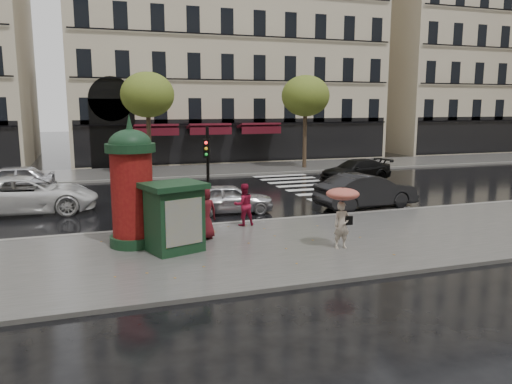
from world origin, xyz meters
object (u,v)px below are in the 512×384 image
object	(u,v)px
woman_red	(244,205)
car_darkgrey	(366,191)
newsstand	(174,216)
car_far_silver	(9,180)
car_black	(355,170)
car_silver	(230,198)
man_burgundy	(204,212)
car_white	(28,195)
woman_umbrella	(342,208)
traffic_light	(208,168)
morris_column	(132,184)

from	to	relation	value
woman_red	car_darkgrey	size ratio (longest dim) A/B	0.34
woman_red	newsstand	bearing A→B (deg)	36.97
car_far_silver	car_black	bearing A→B (deg)	86.91
newsstand	car_silver	size ratio (longest dim) A/B	0.57
car_silver	car_far_silver	size ratio (longest dim) A/B	0.83
man_burgundy	car_white	bearing A→B (deg)	-58.84
woman_umbrella	traffic_light	bearing A→B (deg)	133.54
man_burgundy	car_black	distance (m)	15.79
man_burgundy	newsstand	bearing A→B (deg)	32.41
woman_red	car_white	bearing A→B (deg)	-37.66
woman_red	traffic_light	size ratio (longest dim) A/B	0.43
morris_column	car_black	distance (m)	17.61
car_white	car_far_silver	distance (m)	5.37
traffic_light	car_darkgrey	distance (m)	8.17
woman_umbrella	newsstand	xyz separation A→B (m)	(-4.96, 1.38, -0.21)
woman_umbrella	newsstand	distance (m)	5.15
morris_column	car_white	xyz separation A→B (m)	(-3.75, 6.90, -1.32)
woman_red	car_black	xyz separation A→B (m)	(9.92, 9.13, -0.24)
morris_column	car_darkgrey	size ratio (longest dim) A/B	0.89
newsstand	car_silver	xyz separation A→B (m)	(3.21, 5.25, -0.57)
newsstand	car_darkgrey	world-z (taller)	newsstand
car_silver	car_white	xyz separation A→B (m)	(-8.09, 2.71, 0.16)
woman_umbrella	car_far_silver	xyz separation A→B (m)	(-11.23, 14.53, -0.65)
newsstand	car_far_silver	size ratio (longest dim) A/B	0.47
car_darkgrey	car_white	size ratio (longest dim) A/B	0.82
car_darkgrey	car_white	distance (m)	14.62
newsstand	car_darkgrey	distance (m)	10.27
car_darkgrey	car_silver	bearing A→B (deg)	75.51
woman_red	car_white	distance (m)	9.58
woman_umbrella	traffic_light	world-z (taller)	traffic_light
woman_red	car_far_silver	xyz separation A→B (m)	(-9.25, 10.67, -0.14)
traffic_light	car_silver	world-z (taller)	traffic_light
traffic_light	man_burgundy	bearing A→B (deg)	-109.84
car_white	car_black	world-z (taller)	car_white
woman_red	car_far_silver	world-z (taller)	woman_red
car_silver	car_black	size ratio (longest dim) A/B	0.81
car_darkgrey	car_white	bearing A→B (deg)	69.62
woman_umbrella	car_silver	world-z (taller)	woman_umbrella
car_silver	car_darkgrey	size ratio (longest dim) A/B	0.79
newsstand	car_darkgrey	xyz separation A→B (m)	(9.29, 4.35, -0.44)
car_silver	car_black	xyz separation A→B (m)	(9.69, 6.36, 0.03)
woman_red	car_black	size ratio (longest dim) A/B	0.35
morris_column	car_silver	distance (m)	6.21
morris_column	traffic_light	world-z (taller)	morris_column
man_burgundy	newsstand	world-z (taller)	newsstand
woman_red	man_burgundy	xyz separation A→B (m)	(-1.82, -1.41, 0.13)
morris_column	newsstand	bearing A→B (deg)	-43.20
woman_red	car_far_silver	bearing A→B (deg)	-51.83
car_silver	newsstand	bearing A→B (deg)	156.02
man_burgundy	car_white	distance (m)	9.17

